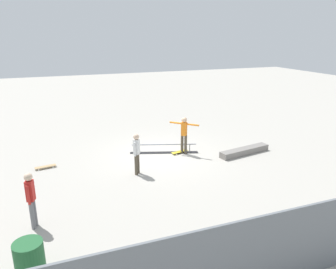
{
  "coord_description": "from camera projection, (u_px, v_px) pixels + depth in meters",
  "views": [
    {
      "loc": [
        4.49,
        12.6,
        5.13
      ],
      "look_at": [
        -0.15,
        0.35,
        1.0
      ],
      "focal_mm": 34.5,
      "sensor_mm": 36.0,
      "label": 1
    }
  ],
  "objects": [
    {
      "name": "skateboard_main",
      "position": [
        180.0,
        152.0,
        14.39
      ],
      "size": [
        0.82,
        0.4,
        0.09
      ],
      "rotation": [
        0.0,
        0.0,
        0.25
      ],
      "color": "yellow",
      "rests_on": "ground_plane"
    },
    {
      "name": "loose_skateboard_natural",
      "position": [
        45.0,
        167.0,
        12.77
      ],
      "size": [
        0.82,
        0.35,
        0.09
      ],
      "rotation": [
        0.0,
        0.0,
        3.29
      ],
      "color": "tan",
      "rests_on": "ground_plane"
    },
    {
      "name": "back_fence",
      "position": [
        293.0,
        245.0,
        6.76
      ],
      "size": [
        24.0,
        0.06,
        1.78
      ],
      "primitive_type": "cube",
      "color": "slate",
      "rests_on": "ground_plane"
    },
    {
      "name": "bystander_red_shirt",
      "position": [
        31.0,
        197.0,
        8.66
      ],
      "size": [
        0.24,
        0.37,
        1.62
      ],
      "rotation": [
        0.0,
        0.0,
        1.27
      ],
      "color": "slate",
      "rests_on": "ground_plane"
    },
    {
      "name": "trash_bin",
      "position": [
        30.0,
        260.0,
        6.98
      ],
      "size": [
        0.64,
        0.64,
        0.87
      ],
      "primitive_type": "cylinder",
      "color": "#1E592D",
      "rests_on": "ground_plane"
    },
    {
      "name": "ground_plane",
      "position": [
        162.0,
        154.0,
        14.3
      ],
      "size": [
        60.0,
        60.0,
        0.0
      ],
      "primitive_type": "plane",
      "color": "#ADA89E"
    },
    {
      "name": "skater_main",
      "position": [
        184.0,
        133.0,
        14.08
      ],
      "size": [
        1.02,
        1.0,
        1.67
      ],
      "rotation": [
        0.0,
        0.0,
        2.36
      ],
      "color": "brown",
      "rests_on": "ground_plane"
    },
    {
      "name": "bystander_white_shirt",
      "position": [
        137.0,
        152.0,
        12.03
      ],
      "size": [
        0.29,
        0.32,
        1.6
      ],
      "rotation": [
        0.0,
        0.0,
        3.99
      ],
      "color": "brown",
      "rests_on": "ground_plane"
    },
    {
      "name": "skate_ledge",
      "position": [
        245.0,
        151.0,
        14.29
      ],
      "size": [
        2.57,
        0.86,
        0.27
      ],
      "primitive_type": "cube",
      "rotation": [
        0.0,
        0.0,
        0.18
      ],
      "color": "gray",
      "rests_on": "ground_plane"
    },
    {
      "name": "grind_rail",
      "position": [
        164.0,
        149.0,
        14.42
      ],
      "size": [
        2.96,
        1.19,
        0.41
      ],
      "rotation": [
        0.0,
        0.0,
        -0.32
      ],
      "color": "black",
      "rests_on": "ground_plane"
    }
  ]
}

